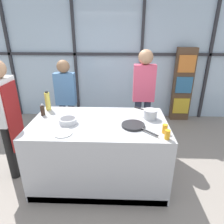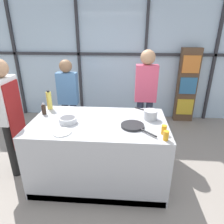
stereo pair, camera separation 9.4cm
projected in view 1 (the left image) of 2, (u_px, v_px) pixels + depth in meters
ground_plane at (100, 177)px, 3.04m from camera, size 18.00×18.00×0.00m
back_window_wall at (108, 60)px, 4.67m from camera, size 6.40×0.10×2.80m
bookshelf at (183, 85)px, 4.65m from camera, size 0.44×0.19×1.71m
demo_island at (100, 151)px, 2.86m from camera, size 1.83×1.05×0.93m
chef at (7, 114)px, 2.76m from camera, size 0.24×0.42×1.74m
spectator_far_left at (66, 97)px, 3.63m from camera, size 0.36×0.22×1.60m
spectator_center_left at (144, 92)px, 3.53m from camera, size 0.37×0.25×1.77m
frying_pan at (134, 125)px, 2.54m from camera, size 0.42×0.43×0.03m
saucepan at (150, 114)px, 2.75m from camera, size 0.31×0.25×0.13m
white_plate at (63, 133)px, 2.37m from camera, size 0.23×0.23×0.01m
mixing_bowl at (68, 121)px, 2.62m from camera, size 0.24×0.24×0.07m
oil_bottle at (48, 101)px, 3.02m from camera, size 0.08×0.08×0.30m
pepper_grinder at (43, 110)px, 2.85m from camera, size 0.06×0.06×0.18m
juice_glass_near at (167, 135)px, 2.24m from camera, size 0.06×0.06×0.11m
juice_glass_far at (165, 129)px, 2.37m from camera, size 0.06×0.06×0.11m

